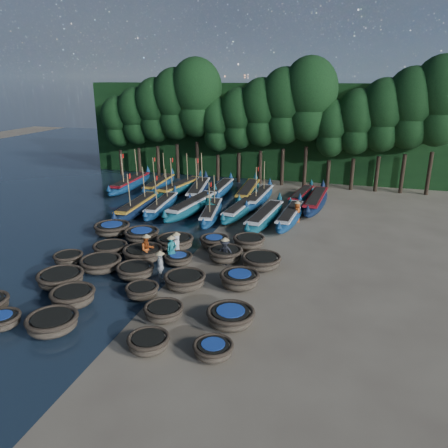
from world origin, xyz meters
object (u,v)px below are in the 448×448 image
(long_boat_5, at_px, (211,212))
(long_boat_11, at_px, (180,188))
(long_boat_9, at_px, (130,184))
(coracle_15, at_px, (110,249))
(long_boat_6, at_px, (241,209))
(coracle_12, at_px, (135,271))
(long_boat_15, at_px, (259,198))
(coracle_24, at_px, (249,242))
(fisherman_0, at_px, (177,244))
(coracle_17, at_px, (178,259))
(long_boat_8, at_px, (290,216))
(long_boat_4, at_px, (192,206))
(fisherman_1, at_px, (172,249))
(long_boat_13, at_px, (220,190))
(coracle_6, at_px, (73,297))
(coracle_18, at_px, (225,254))
(coracle_8, at_px, (164,311))
(long_boat_16, at_px, (301,196))
(coracle_5, at_px, (61,279))
(coracle_1, at_px, (2,320))
(coracle_22, at_px, (175,242))
(coracle_2, at_px, (52,323))
(coracle_7, at_px, (142,291))
(long_boat_14, at_px, (248,192))
(coracle_11, at_px, (101,264))
(long_boat_3, at_px, (162,206))
(coracle_20, at_px, (112,229))
(fisherman_3, at_px, (225,251))
(coracle_19, at_px, (261,261))
(coracle_16, at_px, (143,254))
(coracle_9, at_px, (231,317))
(fisherman_4, at_px, (160,266))
(coracle_23, at_px, (214,241))
(long_boat_17, at_px, (316,201))
(coracle_21, at_px, (142,235))
(coracle_4, at_px, (213,349))
(coracle_13, at_px, (185,280))
(fisherman_6, at_px, (297,211))
(coracle_3, at_px, (149,342))
(fisherman_5, at_px, (209,206))
(coracle_10, at_px, (68,258))

(long_boat_5, relative_size, long_boat_11, 0.89)
(long_boat_9, bearing_deg, coracle_15, -68.30)
(long_boat_6, relative_size, long_boat_11, 0.94)
(coracle_12, height_order, long_boat_15, long_boat_15)
(coracle_24, height_order, fisherman_0, fisherman_0)
(coracle_17, distance_m, long_boat_8, 11.06)
(long_boat_4, xyz_separation_m, fisherman_1, (2.35, -9.94, 0.34))
(coracle_15, height_order, long_boat_13, long_boat_13)
(coracle_6, height_order, coracle_18, coracle_18)
(coracle_8, bearing_deg, long_boat_16, 80.49)
(coracle_5, relative_size, fisherman_1, 1.47)
(long_boat_4, bearing_deg, coracle_18, -50.50)
(long_boat_16, bearing_deg, coracle_1, -104.14)
(coracle_22, distance_m, long_boat_16, 15.36)
(coracle_2, distance_m, long_boat_13, 24.30)
(coracle_7, height_order, long_boat_14, long_boat_14)
(coracle_11, distance_m, long_boat_3, 11.78)
(coracle_20, relative_size, fisherman_0, 1.73)
(long_boat_6, distance_m, long_boat_14, 5.34)
(long_boat_11, height_order, fisherman_3, long_boat_11)
(coracle_2, height_order, coracle_19, same)
(coracle_16, height_order, long_boat_16, long_boat_16)
(long_boat_4, xyz_separation_m, long_boat_8, (8.05, -0.26, -0.06))
(coracle_9, distance_m, fisherman_4, 5.83)
(coracle_23, height_order, long_boat_17, long_boat_17)
(long_boat_14, bearing_deg, long_boat_8, -55.13)
(coracle_21, relative_size, fisherman_1, 1.40)
(coracle_22, bearing_deg, fisherman_4, -76.94)
(coracle_19, bearing_deg, coracle_4, -90.68)
(coracle_12, distance_m, long_boat_4, 12.44)
(coracle_11, bearing_deg, coracle_15, 107.67)
(coracle_13, bearing_deg, long_boat_13, 101.10)
(long_boat_5, relative_size, long_boat_6, 0.95)
(coracle_20, height_order, coracle_21, coracle_20)
(coracle_8, xyz_separation_m, fisherman_6, (4.06, 16.05, 0.46))
(coracle_20, bearing_deg, long_boat_17, 39.32)
(long_boat_15, relative_size, fisherman_4, 4.44)
(coracle_15, bearing_deg, coracle_19, 4.12)
(coracle_4, height_order, long_boat_17, long_boat_17)
(coracle_6, bearing_deg, coracle_23, 65.00)
(coracle_18, xyz_separation_m, coracle_23, (-1.33, 1.99, -0.05))
(long_boat_3, xyz_separation_m, fisherman_3, (8.02, -8.83, 0.33))
(coracle_13, distance_m, fisherman_1, 3.41)
(long_boat_4, relative_size, fisherman_1, 4.74)
(fisherman_6, bearing_deg, coracle_3, 155.57)
(coracle_5, xyz_separation_m, coracle_23, (6.16, 7.66, -0.04))
(fisherman_5, bearing_deg, long_boat_13, -74.49)
(coracle_7, xyz_separation_m, coracle_20, (-6.21, 7.82, 0.09))
(coracle_9, bearing_deg, coracle_10, 161.05)
(coracle_12, bearing_deg, coracle_4, -41.81)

